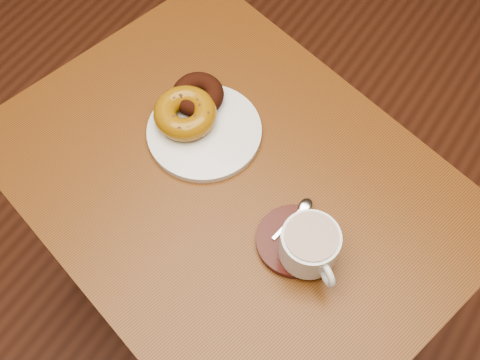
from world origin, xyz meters
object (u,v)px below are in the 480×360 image
Objects in this scene: cafe_table at (232,211)px; coffee_cup at (310,245)px; donut_plate at (204,131)px; saucer at (295,241)px.

cafe_table is 0.27m from coffee_cup.
donut_plate and saucer have the same top height.
coffee_cup reaches higher than saucer.
saucer is 1.10× the size of coffee_cup.
coffee_cup is (0.29, -0.11, 0.04)m from donut_plate.
donut_plate is 1.63× the size of saucer.
donut_plate reaches higher than cafe_table.
coffee_cup is (0.19, -0.05, 0.18)m from cafe_table.
donut_plate is at bearing 164.39° from cafe_table.
saucer is at bearing -0.60° from cafe_table.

